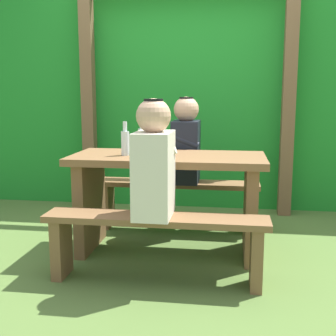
{
  "coord_description": "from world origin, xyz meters",
  "views": [
    {
      "loc": [
        0.45,
        -3.11,
        1.18
      ],
      "look_at": [
        0.0,
        0.0,
        0.64
      ],
      "focal_mm": 46.82,
      "sensor_mm": 36.0,
      "label": 1
    }
  ],
  "objects": [
    {
      "name": "pergola_post_right",
      "position": [
        0.98,
        1.18,
        1.06
      ],
      "size": [
        0.12,
        0.12,
        2.12
      ],
      "primitive_type": "cube",
      "color": "brown",
      "rests_on": "ground_plane"
    },
    {
      "name": "person_white_shirt",
      "position": [
        -0.01,
        -0.53,
        0.76
      ],
      "size": [
        0.25,
        0.35,
        0.72
      ],
      "color": "silver",
      "rests_on": "bench_near"
    },
    {
      "name": "bottle_right",
      "position": [
        -0.2,
        0.03,
        0.84
      ],
      "size": [
        0.06,
        0.06,
        0.25
      ],
      "color": "silver",
      "rests_on": "picnic_table"
    },
    {
      "name": "bench_near",
      "position": [
        0.0,
        -0.54,
        0.31
      ],
      "size": [
        1.4,
        0.24,
        0.43
      ],
      "color": "brown",
      "rests_on": "ground_plane"
    },
    {
      "name": "picnic_table",
      "position": [
        0.0,
        0.0,
        0.5
      ],
      "size": [
        1.4,
        0.64,
        0.73
      ],
      "color": "brown",
      "rests_on": "ground_plane"
    },
    {
      "name": "bench_far",
      "position": [
        0.0,
        0.54,
        0.31
      ],
      "size": [
        1.4,
        0.24,
        0.43
      ],
      "color": "brown",
      "rests_on": "ground_plane"
    },
    {
      "name": "person_black_coat",
      "position": [
        0.08,
        0.53,
        0.76
      ],
      "size": [
        0.25,
        0.35,
        0.72
      ],
      "color": "black",
      "rests_on": "bench_far"
    },
    {
      "name": "cell_phone",
      "position": [
        -0.21,
        -0.11,
        0.74
      ],
      "size": [
        0.11,
        0.15,
        0.01
      ],
      "primitive_type": "cube",
      "rotation": [
        0.0,
        0.0,
        0.31
      ],
      "color": "black",
      "rests_on": "picnic_table"
    },
    {
      "name": "ground_plane",
      "position": [
        0.0,
        0.0,
        0.0
      ],
      "size": [
        12.0,
        12.0,
        0.0
      ],
      "primitive_type": "plane",
      "color": "#506D31"
    },
    {
      "name": "hedge_backdrop",
      "position": [
        0.0,
        1.86,
        1.1
      ],
      "size": [
        6.4,
        1.04,
        2.19
      ],
      "primitive_type": "cube",
      "color": "#1E8427",
      "rests_on": "ground_plane"
    },
    {
      "name": "pergola_post_left",
      "position": [
        -0.98,
        1.18,
        1.06
      ],
      "size": [
        0.12,
        0.12,
        2.12
      ],
      "primitive_type": "cube",
      "color": "brown",
      "rests_on": "ground_plane"
    },
    {
      "name": "bottle_left",
      "position": [
        -0.3,
        -0.06,
        0.83
      ],
      "size": [
        0.06,
        0.06,
        0.24
      ],
      "color": "silver",
      "rests_on": "picnic_table"
    },
    {
      "name": "drinking_glass",
      "position": [
        -0.12,
        -0.12,
        0.77
      ],
      "size": [
        0.08,
        0.08,
        0.08
      ],
      "primitive_type": "cylinder",
      "color": "silver",
      "rests_on": "picnic_table"
    }
  ]
}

